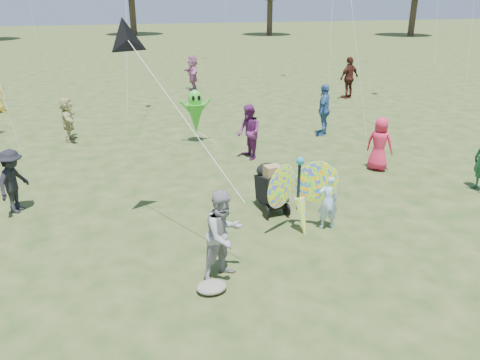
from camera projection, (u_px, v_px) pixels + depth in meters
name	position (u px, v px, depth m)	size (l,w,h in m)	color
ground	(274.00, 265.00, 8.40)	(160.00, 160.00, 0.00)	#51592B
child_girl	(328.00, 201.00, 9.54)	(0.44, 0.29, 1.19)	#B3D4FD
adult_man	(224.00, 235.00, 7.78)	(0.78, 0.61, 1.60)	#949399
grey_bag	(211.00, 287.00, 7.63)	(0.50, 0.41, 0.16)	gray
crowd_a	(380.00, 144.00, 12.77)	(0.72, 0.47, 1.48)	#D42245
crowd_b	(13.00, 181.00, 10.25)	(0.93, 0.54, 1.45)	black
crowd_c	(324.00, 110.00, 15.98)	(1.04, 0.43, 1.77)	#376198
crowd_d	(68.00, 119.00, 15.39)	(1.34, 0.43, 1.44)	tan
crowd_e	(249.00, 132.00, 13.64)	(0.78, 0.61, 1.61)	#6C2465
crowd_h	(349.00, 78.00, 21.80)	(1.12, 0.47, 1.92)	#451D17
crowd_j	(193.00, 73.00, 23.49)	(1.64, 0.52, 1.77)	#AE6396
jogging_stroller	(271.00, 185.00, 10.35)	(0.56, 1.08, 1.09)	black
butterfly_kite	(300.00, 195.00, 9.33)	(1.74, 0.75, 1.79)	orange
delta_kite_rig	(129.00, 41.00, 8.58)	(1.99, 2.69, 2.88)	black
alien_kite	(196.00, 113.00, 15.13)	(1.12, 0.69, 1.74)	green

